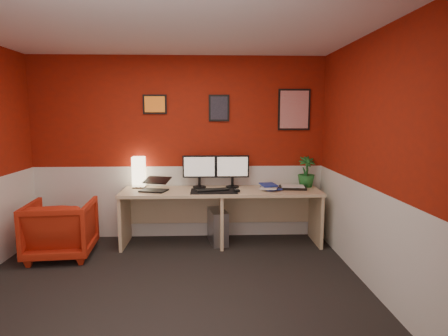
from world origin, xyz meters
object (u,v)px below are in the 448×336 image
Objects in this scene: pc_tower at (218,226)px; armchair at (61,229)px; monitor_left at (199,166)px; potted_plant at (306,172)px; shoji_lamp at (139,173)px; zen_tray at (293,188)px; laptop at (153,183)px; monitor_right at (232,166)px; desk at (221,217)px.

pc_tower is 1.95m from armchair.
potted_plant is at bearing -0.26° from monitor_left.
shoji_lamp is 2.08m from zen_tray.
shoji_lamp is 1.18m from armchair.
laptop is 0.43× the size of armchair.
monitor_left reaches higher than shoji_lamp.
armchair is at bearing -169.91° from potted_plant.
laptop is at bearing -173.69° from potted_plant.
monitor_left is at bearing 173.61° from zen_tray.
shoji_lamp is at bearing 159.56° from pc_tower.
monitor_right is at bearing 170.17° from zen_tray.
armchair is (-1.95, -0.38, -0.02)m from desk.
monitor_right reaches higher than zen_tray.
monitor_right is 0.76× the size of armchair.
desk is at bearing -10.90° from shoji_lamp.
pc_tower is (-1.22, -0.14, -0.71)m from potted_plant.
potted_plant reaches higher than shoji_lamp.
zen_tray is (1.25, -0.14, -0.28)m from monitor_left.
armchair is at bearing -165.12° from monitor_right.
potted_plant reaches higher than pc_tower.
laptop is 0.57× the size of monitor_right.
monitor_left reaches higher than pc_tower.
monitor_right reaches higher than shoji_lamp.
monitor_left reaches higher than potted_plant.
shoji_lamp is at bearing -150.11° from armchair.
pc_tower is at bearing 143.63° from desk.
shoji_lamp is 0.69× the size of monitor_right.
zen_tray is 0.32m from potted_plant.
laptop is at bearing -48.44° from shoji_lamp.
desk is at bearing -171.35° from potted_plant.
monitor_right is at bearing 29.86° from laptop.
shoji_lamp is 0.82m from monitor_left.
zen_tray reaches higher than desk.
desk is at bearing -32.49° from monitor_left.
monitor_left is 1.66× the size of zen_tray.
laptop is 1.04m from pc_tower.
shoji_lamp is at bearing 177.99° from monitor_left.
monitor_right is at bearing -170.28° from armchair.
potted_plant is (1.17, 0.18, 0.57)m from desk.
monitor_right is 1.01m from potted_plant.
monitor_left and monitor_right have the same top height.
laptop is 0.57× the size of monitor_left.
monitor_right reaches higher than laptop.
shoji_lamp is 1.14× the size of zen_tray.
zen_tray is at bearing 20.16° from laptop.
desk is 0.15m from pc_tower.
armchair is at bearing -178.66° from pc_tower.
armchair is (-1.66, -0.56, -0.67)m from monitor_left.
pc_tower is (-0.20, -0.15, -0.80)m from monitor_right.
monitor_left reaches higher than desk.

